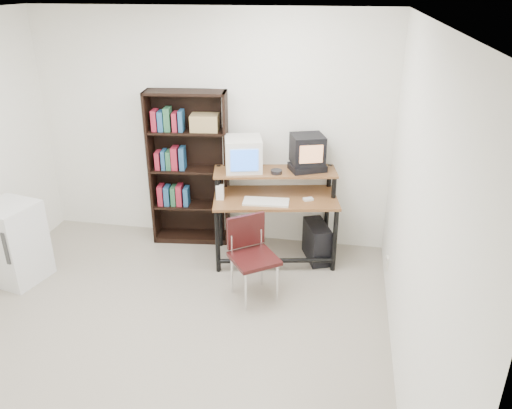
% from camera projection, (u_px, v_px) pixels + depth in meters
% --- Properties ---
extents(floor, '(4.00, 4.00, 0.01)m').
position_uv_depth(floor, '(155.00, 339.00, 4.31)').
color(floor, '#A69C8A').
rests_on(floor, ground).
extents(ceiling, '(4.00, 4.00, 0.01)m').
position_uv_depth(ceiling, '(122.00, 19.00, 3.24)').
color(ceiling, white).
rests_on(ceiling, back_wall).
extents(back_wall, '(4.00, 0.01, 2.60)m').
position_uv_depth(back_wall, '(210.00, 130.00, 5.57)').
color(back_wall, white).
rests_on(back_wall, floor).
extents(right_wall, '(0.01, 4.00, 2.60)m').
position_uv_depth(right_wall, '(414.00, 223.00, 3.45)').
color(right_wall, white).
rests_on(right_wall, floor).
extents(computer_desk, '(1.40, 0.89, 0.98)m').
position_uv_depth(computer_desk, '(275.00, 199.00, 5.32)').
color(computer_desk, brown).
rests_on(computer_desk, floor).
extents(crt_monitor, '(0.46, 0.46, 0.36)m').
position_uv_depth(crt_monitor, '(243.00, 154.00, 5.27)').
color(crt_monitor, silver).
rests_on(crt_monitor, computer_desk).
extents(vcr, '(0.44, 0.39, 0.08)m').
position_uv_depth(vcr, '(307.00, 168.00, 5.30)').
color(vcr, black).
rests_on(vcr, computer_desk).
extents(crt_tv, '(0.41, 0.41, 0.31)m').
position_uv_depth(crt_tv, '(307.00, 149.00, 5.24)').
color(crt_tv, black).
rests_on(crt_tv, vcr).
extents(cd_spindle, '(0.15, 0.15, 0.05)m').
position_uv_depth(cd_spindle, '(276.00, 172.00, 5.21)').
color(cd_spindle, '#26262B').
rests_on(cd_spindle, computer_desk).
extents(keyboard, '(0.48, 0.24, 0.03)m').
position_uv_depth(keyboard, '(266.00, 203.00, 5.14)').
color(keyboard, silver).
rests_on(keyboard, computer_desk).
extents(mousepad, '(0.28, 0.26, 0.01)m').
position_uv_depth(mousepad, '(310.00, 202.00, 5.19)').
color(mousepad, black).
rests_on(mousepad, computer_desk).
extents(mouse, '(0.12, 0.10, 0.03)m').
position_uv_depth(mouse, '(308.00, 200.00, 5.20)').
color(mouse, white).
rests_on(mouse, mousepad).
extents(desk_speaker, '(0.09, 0.09, 0.17)m').
position_uv_depth(desk_speaker, '(220.00, 193.00, 5.20)').
color(desk_speaker, silver).
rests_on(desk_speaker, computer_desk).
extents(pc_tower, '(0.35, 0.49, 0.42)m').
position_uv_depth(pc_tower, '(317.00, 241.00, 5.48)').
color(pc_tower, black).
rests_on(pc_tower, floor).
extents(school_chair, '(0.56, 0.56, 0.81)m').
position_uv_depth(school_chair, '(251.00, 250.00, 4.73)').
color(school_chair, black).
rests_on(school_chair, floor).
extents(bookshelf, '(0.91, 0.40, 1.76)m').
position_uv_depth(bookshelf, '(189.00, 166.00, 5.64)').
color(bookshelf, black).
rests_on(bookshelf, floor).
extents(mini_fridge, '(0.58, 0.59, 0.83)m').
position_uv_depth(mini_fridge, '(14.00, 243.00, 5.02)').
color(mini_fridge, silver).
rests_on(mini_fridge, floor).
extents(wall_outlet, '(0.02, 0.08, 0.12)m').
position_uv_depth(wall_outlet, '(387.00, 262.00, 4.89)').
color(wall_outlet, beige).
rests_on(wall_outlet, right_wall).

